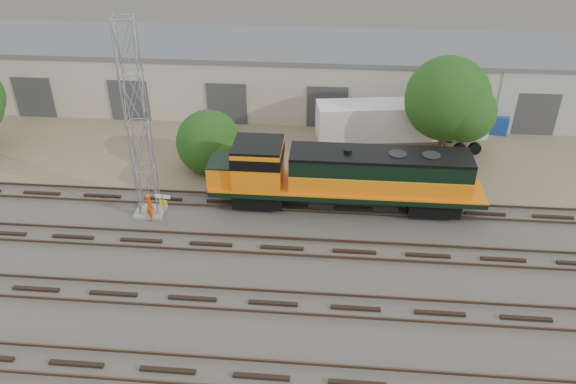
# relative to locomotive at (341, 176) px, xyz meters

# --- Properties ---
(ground) EXTENTS (140.00, 140.00, 0.00)m
(ground) POSITION_rel_locomotive_xyz_m (-3.16, -6.00, -2.28)
(ground) COLOR #47423A
(ground) RESTS_ON ground
(dirt_strip) EXTENTS (80.00, 16.00, 0.02)m
(dirt_strip) POSITION_rel_locomotive_xyz_m (-3.16, 9.00, -2.27)
(dirt_strip) COLOR #726047
(dirt_strip) RESTS_ON ground
(tracks) EXTENTS (80.00, 20.40, 0.28)m
(tracks) POSITION_rel_locomotive_xyz_m (-3.16, -9.00, -2.20)
(tracks) COLOR black
(tracks) RESTS_ON ground
(warehouse) EXTENTS (58.40, 10.40, 5.30)m
(warehouse) POSITION_rel_locomotive_xyz_m (-3.11, 16.98, 0.37)
(warehouse) COLOR #BAAE9B
(warehouse) RESTS_ON ground
(locomotive) EXTENTS (16.47, 2.89, 3.96)m
(locomotive) POSITION_rel_locomotive_xyz_m (0.00, 0.00, 0.00)
(locomotive) COLOR black
(locomotive) RESTS_ON tracks
(signal_tower) EXTENTS (1.73, 1.73, 11.74)m
(signal_tower) POSITION_rel_locomotive_xyz_m (-11.52, -1.47, 3.43)
(signal_tower) COLOR gray
(signal_tower) RESTS_ON ground
(sign_post) EXTENTS (0.91, 0.15, 2.23)m
(sign_post) POSITION_rel_locomotive_xyz_m (-10.15, -2.92, -0.73)
(sign_post) COLOR gray
(sign_post) RESTS_ON ground
(worker) EXTENTS (0.77, 0.76, 1.79)m
(worker) POSITION_rel_locomotive_xyz_m (-11.27, -2.21, -1.39)
(worker) COLOR #F4530D
(worker) RESTS_ON ground
(semi_trailer) EXTENTS (12.41, 4.33, 3.75)m
(semi_trailer) POSITION_rel_locomotive_xyz_m (4.55, 8.34, 0.07)
(semi_trailer) COLOR silver
(semi_trailer) RESTS_ON ground
(dumpster_blue) EXTENTS (1.85, 1.77, 1.50)m
(dumpster_blue) POSITION_rel_locomotive_xyz_m (12.15, 12.22, -1.53)
(dumpster_blue) COLOR #163F98
(dumpster_blue) RESTS_ON ground
(tree_mid) EXTENTS (4.68, 4.46, 4.46)m
(tree_mid) POSITION_rel_locomotive_xyz_m (-8.79, 4.28, -0.43)
(tree_mid) COLOR #382619
(tree_mid) RESTS_ON ground
(tree_east) EXTENTS (5.98, 5.69, 7.68)m
(tree_east) POSITION_rel_locomotive_xyz_m (7.19, 6.35, 2.40)
(tree_east) COLOR #382619
(tree_east) RESTS_ON ground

